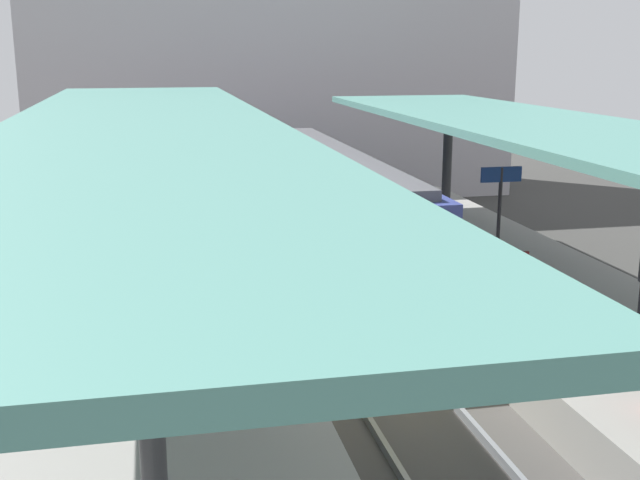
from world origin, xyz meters
name	(u,v)px	position (x,y,z in m)	size (l,w,h in m)	color
ground_plane	(392,400)	(0.00, 0.00, 0.00)	(80.00, 80.00, 0.00)	#383835
platform_left	(155,392)	(-3.80, 0.00, 0.50)	(4.40, 28.00, 1.00)	gray
platform_right	(603,353)	(3.80, 0.00, 0.50)	(4.40, 28.00, 1.00)	gray
track_ballast	(392,394)	(0.00, 0.00, 0.10)	(3.20, 28.00, 0.20)	#423F3D
rail_near_side	(350,388)	(-0.72, 0.00, 0.27)	(0.08, 28.00, 0.14)	slate
rail_far_side	(434,381)	(0.72, 0.00, 0.27)	(0.08, 28.00, 0.14)	slate
commuter_train	(314,218)	(0.00, 6.39, 1.73)	(2.78, 11.71, 3.10)	#38428C
canopy_left	(142,127)	(-3.80, 1.40, 4.41)	(4.18, 21.00, 3.54)	#333335
canopy_right	(577,135)	(3.80, 1.40, 4.11)	(4.18, 21.00, 3.23)	#333335
platform_bench	(496,275)	(2.58, 1.83, 1.46)	(1.40, 0.41, 0.86)	black
platform_sign	(500,194)	(3.50, 3.80, 2.62)	(0.90, 0.08, 2.21)	#262628
station_building_backdrop	(270,52)	(1.06, 20.00, 5.50)	(18.00, 6.00, 11.00)	#B7B2B7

